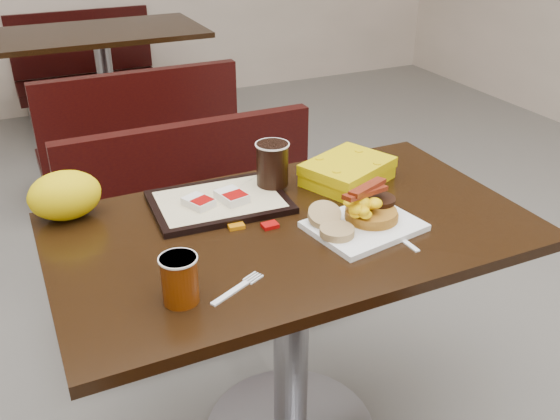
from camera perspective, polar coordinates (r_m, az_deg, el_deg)
name	(u,v)px	position (r m, az deg, el deg)	size (l,w,h in m)	color
table_near	(291,340)	(1.77, 1.05, -12.02)	(1.20, 0.70, 0.75)	black
bench_near_n	(209,233)	(2.31, -6.59, -2.10)	(1.00, 0.46, 0.72)	black
table_far	(108,92)	(4.03, -15.71, 10.52)	(1.20, 0.70, 0.75)	black
bench_far_s	(134,130)	(3.37, -13.38, 7.23)	(1.00, 0.46, 0.72)	black
bench_far_n	(88,67)	(4.70, -17.37, 12.53)	(1.00, 0.46, 0.72)	black
platter	(364,226)	(1.55, 7.81, -1.49)	(0.26, 0.20, 0.02)	white
pancake_stack	(372,213)	(1.56, 8.51, -0.31)	(0.14, 0.14, 0.03)	#9D651A
sausage_patty	(380,200)	(1.59, 9.24, 0.95)	(0.08, 0.08, 0.01)	black
scrambled_eggs	(361,206)	(1.52, 7.52, 0.40)	(0.09, 0.08, 0.05)	#FFBC05
bacon_strips	(366,191)	(1.52, 7.95, 1.73)	(0.16, 0.07, 0.01)	#461305
muffin_bottom	(337,231)	(1.48, 5.31, -1.99)	(0.08, 0.08, 0.02)	#A38156
muffin_top	(324,215)	(1.53, 4.15, -0.45)	(0.08, 0.08, 0.02)	#A38156
coffee_cup_near	(180,280)	(1.27, -9.29, -6.40)	(0.08, 0.08, 0.11)	#803104
fork	(230,293)	(1.31, -4.66, -7.71)	(0.15, 0.03, 0.00)	white
knife	(399,237)	(1.53, 10.95, -2.44)	(0.15, 0.01, 0.00)	white
condiment_syrup	(236,226)	(1.54, -4.11, -1.48)	(0.04, 0.03, 0.01)	#B56407
condiment_ketchup	(270,225)	(1.54, -0.94, -1.43)	(0.04, 0.03, 0.01)	#8C0504
tray	(219,202)	(1.66, -5.66, 0.75)	(0.36, 0.25, 0.02)	black
hashbrown_sleeve_left	(198,202)	(1.62, -7.59, 0.74)	(0.06, 0.08, 0.02)	silver
hashbrown_sleeve_right	(232,196)	(1.64, -4.51, 1.27)	(0.06, 0.08, 0.02)	silver
coffee_cup_far	(272,164)	(1.70, -0.71, 4.28)	(0.09, 0.09, 0.12)	black
clamshell	(348,171)	(1.78, 6.29, 3.58)	(0.24, 0.18, 0.07)	#CDAF03
paper_bag	(65,195)	(1.65, -19.36, 1.29)	(0.18, 0.13, 0.13)	yellow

